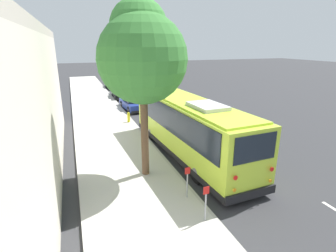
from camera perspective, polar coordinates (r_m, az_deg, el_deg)
ground_plane at (r=14.84m, az=6.34°, el=-6.82°), size 160.00×160.00×0.00m
sidewalk_slab at (r=13.61m, az=-9.65°, el=-8.97°), size 80.00×4.45×0.15m
curb_strip at (r=14.14m, az=-0.41°, el=-7.65°), size 80.00×0.14×0.15m
shuttle_bus at (r=14.54m, az=4.45°, el=0.29°), size 10.93×3.17×3.35m
parked_sedan_blue at (r=25.38m, az=-7.64°, el=4.91°), size 4.33×1.92×1.31m
parked_sedan_black at (r=31.50m, az=-10.27°, el=7.25°), size 4.76×2.00×1.31m
parked_sedan_silver at (r=38.35m, az=-11.76°, el=8.96°), size 4.26×2.02×1.30m
street_tree at (r=11.43m, az=-5.75°, el=15.58°), size 3.82×3.82×7.81m
sign_post_near at (r=9.50m, az=8.20°, el=-16.28°), size 0.06×0.22×1.33m
sign_post_far at (r=10.66m, az=4.22°, el=-12.07°), size 0.06×0.22×1.33m
fire_hydrant at (r=20.83m, az=-8.58°, el=1.93°), size 0.22×0.22×0.81m
lane_stripe_mid at (r=15.61m, az=17.15°, el=-6.25°), size 2.40×0.14×0.01m
lane_stripe_ahead at (r=20.35m, az=7.05°, el=-0.01°), size 2.40×0.14×0.01m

